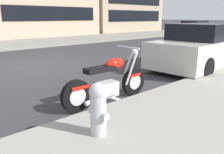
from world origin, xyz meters
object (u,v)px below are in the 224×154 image
Objects in this scene: parked_car_mid_block at (203,47)px; fire_hydrant at (98,108)px; car_opposite_curb at (194,28)px; parked_motorcycle at (109,82)px.

parked_car_mid_block is 6.32× the size of fire_hydrant.
fire_hydrant is (-5.86, -1.53, -0.17)m from parked_car_mid_block.
parked_car_mid_block is 0.99× the size of car_opposite_curb.
fire_hydrant is (-1.16, -1.11, 0.11)m from parked_motorcycle.
fire_hydrant is (-19.62, -9.43, -0.13)m from car_opposite_curb.
parked_motorcycle reaches higher than fire_hydrant.
car_opposite_curb reaches higher than parked_motorcycle.
parked_motorcycle is at bearing 43.57° from fire_hydrant.
parked_motorcycle is 4.73m from parked_car_mid_block.
fire_hydrant is at bearing 22.24° from car_opposite_curb.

